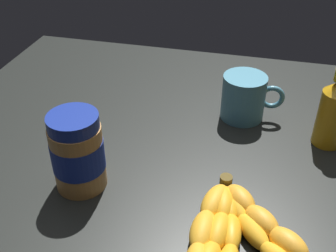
% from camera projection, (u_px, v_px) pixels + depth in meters
% --- Properties ---
extents(ground_plane, '(0.91, 0.73, 0.04)m').
position_uv_depth(ground_plane, '(163.00, 135.00, 0.84)').
color(ground_plane, black).
extents(banana_bunch, '(0.17, 0.21, 0.04)m').
position_uv_depth(banana_bunch, '(232.00, 229.00, 0.59)').
color(banana_bunch, gold).
rests_on(banana_bunch, ground_plane).
extents(peanut_butter_jar, '(0.08, 0.08, 0.13)m').
position_uv_depth(peanut_butter_jar, '(78.00, 153.00, 0.65)').
color(peanut_butter_jar, '#BF8442').
rests_on(peanut_butter_jar, ground_plane).
extents(honey_bottle, '(0.05, 0.05, 0.15)m').
position_uv_depth(honey_bottle, '(334.00, 112.00, 0.74)').
color(honey_bottle, gold).
rests_on(honey_bottle, ground_plane).
extents(coffee_mug, '(0.12, 0.09, 0.09)m').
position_uv_depth(coffee_mug, '(244.00, 97.00, 0.83)').
color(coffee_mug, teal).
rests_on(coffee_mug, ground_plane).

